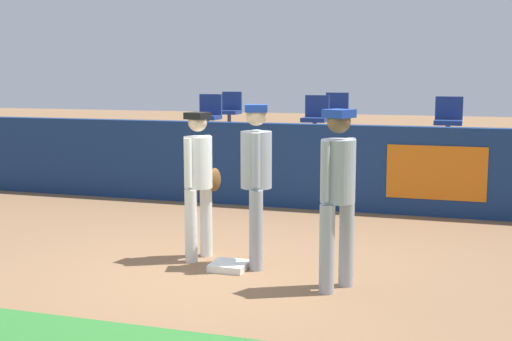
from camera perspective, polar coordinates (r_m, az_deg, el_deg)
ground_plane at (r=7.79m, az=-3.75°, el=-8.37°), size 60.00×60.00×0.00m
first_base at (r=7.84m, az=-2.23°, el=-7.96°), size 0.40×0.40×0.08m
player_fielder_home at (r=8.10m, az=-4.77°, el=-0.39°), size 0.42×0.53×1.76m
player_runner_visitor at (r=6.95m, az=6.83°, el=-1.34°), size 0.47×0.48×1.85m
player_coach_visitor at (r=7.76m, az=0.02°, el=-0.26°), size 0.44×0.50×1.86m
field_wall at (r=11.28m, az=3.47°, el=0.39°), size 18.00×0.26×1.39m
bleacher_platform at (r=13.80m, az=6.03°, el=0.89°), size 18.00×4.80×0.97m
seat_front_center at (r=12.61m, az=4.99°, el=4.58°), size 0.44×0.44×0.84m
seat_back_left at (r=14.99m, az=-2.16°, el=5.16°), size 0.44×0.44×0.84m
seat_front_left at (r=13.23m, az=-3.97°, el=4.76°), size 0.45×0.44×0.84m
seat_back_center at (r=14.37m, az=6.68°, el=4.99°), size 0.48×0.44×0.84m
seat_front_right at (r=12.32m, az=15.74°, el=4.23°), size 0.47×0.44×0.84m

